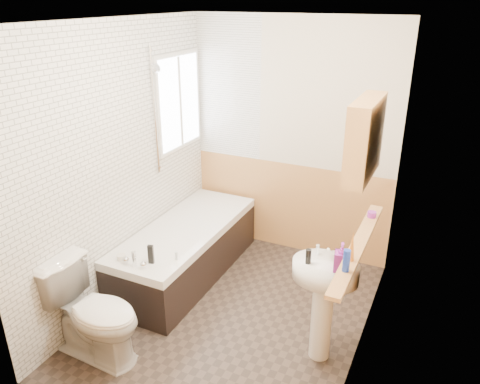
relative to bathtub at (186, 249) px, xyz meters
name	(u,v)px	position (x,y,z in m)	size (l,w,h in m)	color
floor	(233,315)	(0.73, -0.42, -0.28)	(2.80, 2.80, 0.00)	#302621
ceiling	(231,20)	(0.73, -0.42, 2.22)	(2.80, 2.80, 0.00)	white
wall_back	(291,141)	(0.73, 0.99, 0.97)	(2.20, 0.02, 2.50)	beige
wall_front	(118,276)	(0.73, -1.83, 0.97)	(2.20, 0.02, 2.50)	beige
wall_left	(120,167)	(-0.38, -0.42, 0.97)	(0.02, 2.80, 2.50)	beige
wall_right	(374,213)	(1.84, -0.42, 0.97)	(0.02, 2.80, 2.50)	beige
wainscot_right	(360,301)	(1.82, -0.42, 0.22)	(0.01, 2.80, 1.00)	tan
wainscot_front	(133,379)	(0.73, -1.81, 0.22)	(2.20, 0.01, 1.00)	tan
wainscot_back	(288,206)	(0.73, 0.97, 0.22)	(2.20, 0.01, 1.00)	tan
tile_cladding_left	(122,167)	(-0.36, -0.42, 0.97)	(0.01, 2.80, 2.50)	white
tile_return_back	(228,88)	(0.01, 0.97, 1.47)	(0.75, 0.01, 1.50)	white
window	(179,102)	(-0.33, 0.53, 1.37)	(0.03, 0.79, 0.99)	white
bathtub	(186,249)	(0.00, 0.00, 0.00)	(0.70, 1.82, 0.68)	black
shower_riser	(155,101)	(-0.31, 0.07, 1.47)	(0.10, 0.08, 1.21)	silver
toilet	(94,313)	(-0.03, -1.31, 0.11)	(0.45, 0.81, 0.79)	white
sink	(324,291)	(1.57, -0.57, 0.33)	(0.50, 0.40, 0.96)	white
pine_shelf	(358,245)	(1.77, -0.47, 0.72)	(0.10, 1.43, 0.03)	tan
medicine_cabinet	(364,139)	(1.74, -0.54, 1.53)	(0.15, 0.58, 0.52)	tan
foam_can	(346,261)	(1.77, -0.87, 0.81)	(0.05, 0.05, 0.15)	#19339E
green_bottle	(352,246)	(1.77, -0.73, 0.84)	(0.04, 0.04, 0.22)	orange
black_jar	(372,214)	(1.77, 0.00, 0.76)	(0.07, 0.07, 0.05)	purple
soap_bottle	(341,264)	(1.69, -0.62, 0.62)	(0.10, 0.22, 0.10)	purple
clear_bottle	(308,256)	(1.45, -0.63, 0.63)	(0.04, 0.04, 0.11)	black
blue_gel	(151,254)	(0.10, -0.71, 0.34)	(0.05, 0.03, 0.17)	black
cream_jar	(121,257)	(-0.17, -0.77, 0.28)	(0.08, 0.08, 0.05)	silver
orange_bottle	(176,256)	(0.26, -0.57, 0.30)	(0.02, 0.02, 0.07)	silver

